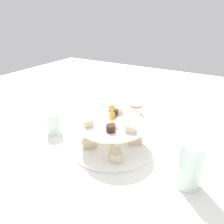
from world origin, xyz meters
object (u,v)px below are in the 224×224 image
object	(u,v)px
tiered_serving_stand	(112,136)
water_glass_short_left	(103,107)
teacup_with_saucer	(136,110)
water_glass_mid_back	(53,123)
butter_knife_left	(41,213)
butter_knife_right	(187,130)
water_glass_tall_right	(190,166)

from	to	relation	value
tiered_serving_stand	water_glass_short_left	bearing A→B (deg)	-50.99
water_glass_short_left	teacup_with_saucer	size ratio (longest dim) A/B	0.84
water_glass_mid_back	teacup_with_saucer	bearing A→B (deg)	-123.31
water_glass_mid_back	water_glass_short_left	bearing A→B (deg)	-106.82
water_glass_short_left	teacup_with_saucer	xyz separation A→B (m)	(-0.14, -0.07, -0.01)
butter_knife_left	water_glass_short_left	bearing A→B (deg)	113.94
water_glass_short_left	butter_knife_right	xyz separation A→B (m)	(-0.38, -0.04, -0.04)
water_glass_tall_right	butter_knife_right	size ratio (longest dim) A/B	0.79
water_glass_short_left	water_glass_mid_back	distance (m)	0.26
tiered_serving_stand	water_glass_mid_back	world-z (taller)	tiered_serving_stand
water_glass_short_left	water_glass_mid_back	xyz separation A→B (m)	(0.07, 0.25, 0.00)
water_glass_short_left	butter_knife_left	bearing A→B (deg)	107.27
teacup_with_saucer	butter_knife_left	xyz separation A→B (m)	(-0.03, 0.62, -0.02)
butter_knife_left	butter_knife_right	distance (m)	0.63
water_glass_tall_right	butter_knife_left	size ratio (longest dim) A/B	0.79
butter_knife_left	water_glass_mid_back	bearing A→B (deg)	135.64
teacup_with_saucer	butter_knife_right	xyz separation A→B (m)	(-0.24, 0.03, -0.02)
water_glass_mid_back	tiered_serving_stand	bearing A→B (deg)	-173.60
tiered_serving_stand	water_glass_tall_right	distance (m)	0.28
water_glass_tall_right	butter_knife_left	xyz separation A→B (m)	(0.28, 0.28, -0.07)
water_glass_tall_right	water_glass_short_left	bearing A→B (deg)	-30.91
water_glass_tall_right	water_glass_mid_back	size ratio (longest dim) A/B	1.60
butter_knife_left	water_glass_mid_back	size ratio (longest dim) A/B	2.02
tiered_serving_stand	butter_knife_left	bearing A→B (deg)	88.99
teacup_with_saucer	butter_knife_right	distance (m)	0.25
teacup_with_saucer	butter_knife_right	bearing A→B (deg)	172.82
water_glass_mid_back	water_glass_tall_right	bearing A→B (deg)	177.28
water_glass_tall_right	water_glass_mid_back	xyz separation A→B (m)	(0.53, -0.03, -0.03)
tiered_serving_stand	water_glass_mid_back	xyz separation A→B (m)	(0.25, 0.03, -0.00)
tiered_serving_stand	water_glass_mid_back	size ratio (longest dim) A/B	3.39
butter_knife_left	water_glass_mid_back	xyz separation A→B (m)	(0.25, -0.30, 0.04)
butter_knife_left	teacup_with_saucer	bearing A→B (deg)	99.88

